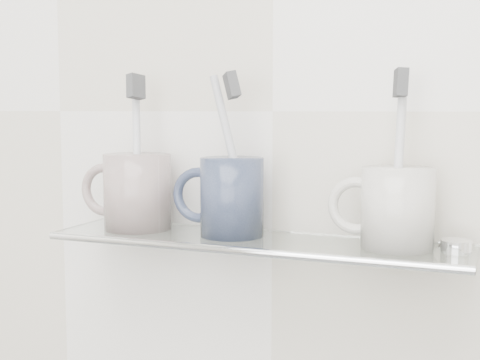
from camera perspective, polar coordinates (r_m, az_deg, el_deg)
The scene contains 18 objects.
wall_back at distance 0.84m, azimuth 2.80°, elevation 5.87°, with size 2.50×2.50×0.00m, color silver.
shelf_glass at distance 0.80m, azimuth 1.30°, elevation -5.28°, with size 0.50×0.12×0.01m, color silver.
shelf_rail at distance 0.75m, azimuth -0.21°, elevation -6.07°, with size 0.01×0.01×0.50m, color silver.
bracket_left at distance 0.93m, azimuth -9.92°, elevation -4.40°, with size 0.02×0.02×0.03m, color silver.
bracket_right at distance 0.80m, azimuth 16.85°, elevation -6.30°, with size 0.02×0.02×0.03m, color silver.
mug_left at distance 0.86m, azimuth -8.73°, elevation -0.98°, with size 0.09×0.09×0.10m, color silver.
mug_left_handle at distance 0.89m, azimuth -11.46°, elevation -0.83°, with size 0.07×0.07×0.01m, color silver.
toothbrush_left at distance 0.86m, azimuth -8.79°, elevation 2.53°, with size 0.01×0.01×0.19m, color silver.
bristles_left at distance 0.86m, azimuth -8.88°, elevation 7.88°, with size 0.01×0.02×0.03m, color #3C3D3F.
mug_center at distance 0.80m, azimuth -0.69°, elevation -1.46°, with size 0.08×0.08×0.09m, color #1F2A40.
mug_center_handle at distance 0.82m, azimuth -3.55°, elevation -1.31°, with size 0.07×0.07×0.01m, color #1F2A40.
toothbrush_center at distance 0.80m, azimuth -0.69°, elevation 2.35°, with size 0.01×0.01×0.19m, color #ABACAE.
bristles_center at distance 0.80m, azimuth -0.70°, elevation 8.09°, with size 0.01×0.02×0.03m, color #3C3D3F.
mug_right at distance 0.75m, azimuth 13.30°, elevation -2.34°, with size 0.08×0.08×0.09m, color silver.
mug_right_handle at distance 0.76m, azimuth 9.89°, elevation -2.18°, with size 0.07×0.07×0.01m, color silver.
toothbrush_right at distance 0.75m, azimuth 13.41°, elevation 1.93°, with size 0.01×0.01×0.19m, color silver.
bristles_right at distance 0.75m, azimuth 13.56°, elevation 8.07°, with size 0.01×0.02×0.03m, color #3C3D3F.
chrome_cap at distance 0.75m, azimuth 17.96°, elevation -5.40°, with size 0.03×0.03×0.01m, color silver.
Camera 1 is at (0.27, 0.31, 1.25)m, focal length 50.00 mm.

